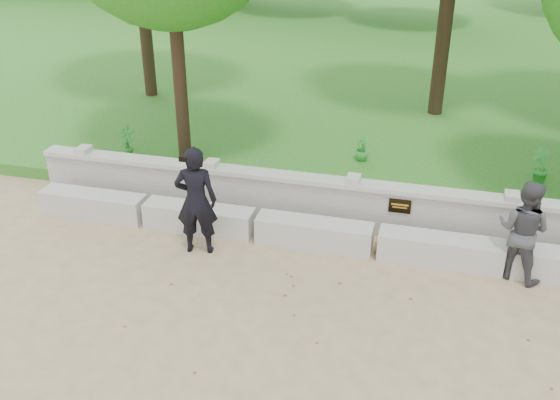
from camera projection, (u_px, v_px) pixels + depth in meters
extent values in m
plane|color=tan|center=(357.00, 325.00, 8.37)|extent=(80.00, 80.00, 0.00)
cube|color=#226119|center=(421.00, 62.00, 20.40)|extent=(40.00, 22.00, 0.25)
cube|color=beige|center=(94.00, 205.00, 11.06)|extent=(1.90, 0.45, 0.45)
cube|color=beige|center=(199.00, 218.00, 10.60)|extent=(1.90, 0.45, 0.45)
cube|color=beige|center=(314.00, 233.00, 10.14)|extent=(1.90, 0.45, 0.45)
cube|color=beige|center=(440.00, 250.00, 9.68)|extent=(1.90, 0.45, 0.45)
cube|color=#B8B5AD|center=(381.00, 211.00, 10.43)|extent=(12.50, 0.25, 0.82)
cube|color=beige|center=(383.00, 187.00, 10.23)|extent=(12.50, 0.35, 0.08)
cube|color=black|center=(400.00, 206.00, 10.15)|extent=(0.36, 0.02, 0.24)
imported|color=black|center=(196.00, 201.00, 9.70)|extent=(0.73, 0.56, 1.80)
cube|color=black|center=(183.00, 160.00, 9.02)|extent=(0.14, 0.05, 0.07)
imported|color=#3C3C41|center=(523.00, 231.00, 9.08)|extent=(0.95, 0.87, 1.58)
cylinder|color=#382619|center=(143.00, 4.00, 15.78)|extent=(0.32, 0.32, 4.74)
cylinder|color=#382619|center=(179.00, 64.00, 12.07)|extent=(0.26, 0.26, 3.91)
cylinder|color=#382619|center=(447.00, 6.00, 14.33)|extent=(0.35, 0.35, 5.12)
imported|color=#2F8C32|center=(127.00, 141.00, 12.84)|extent=(0.41, 0.34, 0.66)
imported|color=#2F8C32|center=(540.00, 167.00, 11.63)|extent=(0.47, 0.48, 0.68)
imported|color=#2F8C32|center=(362.00, 148.00, 12.68)|extent=(0.39, 0.40, 0.53)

